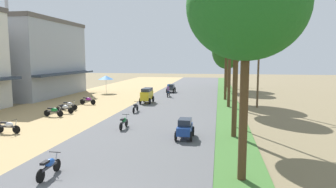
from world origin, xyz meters
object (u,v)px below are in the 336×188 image
(streetlamp_near, at_px, (235,65))
(streetlamp_mid, at_px, (225,59))
(parked_motorbike_third, at_px, (54,111))
(parked_motorbike_fourth, at_px, (65,108))
(vendor_umbrella, at_px, (106,77))
(median_tree_fifth, at_px, (227,50))
(car_sedan_charcoal, at_px, (171,88))
(parked_motorbike_sixth, at_px, (88,100))
(motorbike_ahead_third, at_px, (124,122))
(parked_motorbike_second, at_px, (8,126))
(motorbike_ahead_fifth, at_px, (168,91))
(car_van_yellow, at_px, (147,95))
(median_tree_third, at_px, (230,28))
(parked_motorbike_fifth, at_px, (69,105))
(median_tree_fourth, at_px, (227,33))
(car_hatchback_blue, at_px, (185,128))
(motorbike_ahead_second, at_px, (49,165))
(utility_pole_near, at_px, (259,57))
(median_tree_nearest, at_px, (247,6))
(median_tree_second, at_px, (237,30))
(median_tree_sixth, at_px, (227,42))
(motorbike_ahead_fourth, at_px, (136,107))

(streetlamp_near, bearing_deg, streetlamp_mid, 90.00)
(parked_motorbike_third, height_order, parked_motorbike_fourth, same)
(vendor_umbrella, distance_m, median_tree_fifth, 18.74)
(median_tree_fifth, bearing_deg, car_sedan_charcoal, -154.32)
(parked_motorbike_sixth, height_order, motorbike_ahead_third, motorbike_ahead_third)
(parked_motorbike_second, relative_size, motorbike_ahead_fifth, 1.00)
(car_van_yellow, xyz_separation_m, motorbike_ahead_third, (1.27, -12.11, -0.45))
(median_tree_third, bearing_deg, parked_motorbike_fifth, -163.38)
(parked_motorbike_fifth, height_order, median_tree_fourth, median_tree_fourth)
(parked_motorbike_fourth, distance_m, parked_motorbike_fifth, 1.78)
(car_hatchback_blue, xyz_separation_m, motorbike_ahead_second, (-4.96, -7.07, -0.17))
(parked_motorbike_third, relative_size, utility_pole_near, 0.18)
(median_tree_nearest, height_order, streetlamp_mid, median_tree_nearest)
(car_hatchback_blue, bearing_deg, streetlamp_near, 50.56)
(median_tree_nearest, height_order, median_tree_third, median_tree_third)
(parked_motorbike_second, xyz_separation_m, car_van_yellow, (5.95, 14.71, 0.47))
(median_tree_second, distance_m, car_hatchback_blue, 6.84)
(car_hatchback_blue, bearing_deg, motorbike_ahead_second, -125.07)
(motorbike_ahead_fifth, bearing_deg, car_van_yellow, -104.14)
(streetlamp_near, bearing_deg, parked_motorbike_third, 175.39)
(parked_motorbike_second, xyz_separation_m, car_hatchback_blue, (11.83, 0.72, 0.19))
(motorbike_ahead_second, xyz_separation_m, motorbike_ahead_third, (0.36, 8.95, 0.00))
(parked_motorbike_third, xyz_separation_m, median_tree_second, (15.02, -4.09, 6.23))
(median_tree_second, distance_m, streetlamp_mid, 39.95)
(car_hatchback_blue, bearing_deg, motorbike_ahead_third, 157.79)
(parked_motorbike_fifth, bearing_deg, median_tree_sixth, 59.07)
(parked_motorbike_second, height_order, median_tree_fourth, median_tree_fourth)
(median_tree_second, bearing_deg, motorbike_ahead_fourth, 139.69)
(vendor_umbrella, relative_size, median_tree_third, 0.24)
(median_tree_fourth, xyz_separation_m, streetlamp_near, (0.35, -14.67, -3.44))
(median_tree_sixth, height_order, car_van_yellow, median_tree_sixth)
(streetlamp_mid, bearing_deg, parked_motorbike_sixth, -117.70)
(streetlamp_near, bearing_deg, median_tree_nearest, -90.75)
(median_tree_third, height_order, car_hatchback_blue, median_tree_third)
(streetlamp_near, xyz_separation_m, car_sedan_charcoal, (-8.09, 21.07, -3.88))
(parked_motorbike_second, distance_m, motorbike_ahead_third, 7.68)
(median_tree_second, xyz_separation_m, motorbike_ahead_fifth, (-7.48, 18.74, -5.93))
(parked_motorbike_fifth, xyz_separation_m, streetlamp_near, (15.49, -4.49, 4.07))
(parked_motorbike_fourth, height_order, vendor_umbrella, vendor_umbrella)
(parked_motorbike_fourth, bearing_deg, utility_pole_near, 20.66)
(median_tree_sixth, height_order, motorbike_ahead_fifth, median_tree_sixth)
(car_hatchback_blue, bearing_deg, streetlamp_mid, 85.54)
(parked_motorbike_fourth, relative_size, streetlamp_mid, 0.21)
(median_tree_sixth, relative_size, motorbike_ahead_third, 5.67)
(car_van_yellow, height_order, car_sedan_charcoal, car_van_yellow)
(car_van_yellow, bearing_deg, streetlamp_near, -48.13)
(motorbike_ahead_third, bearing_deg, motorbike_ahead_fourth, 98.57)
(parked_motorbike_second, relative_size, median_tree_fourth, 0.17)
(parked_motorbike_sixth, bearing_deg, car_hatchback_blue, -44.99)
(parked_motorbike_sixth, distance_m, car_hatchback_blue, 16.96)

